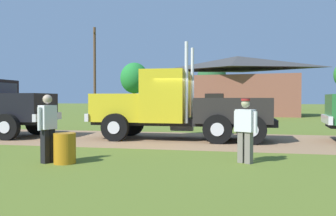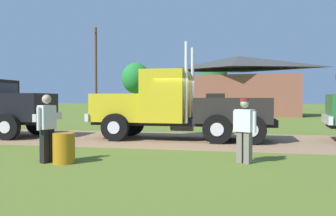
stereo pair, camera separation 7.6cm
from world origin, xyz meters
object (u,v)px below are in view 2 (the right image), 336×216
object	(u,v)px
visitor_by_barrel	(244,128)
utility_pole_near	(96,69)
truck_foreground_white	(178,108)
shed_building	(238,87)
visitor_standing_near	(47,126)
steel_barrel	(64,148)

from	to	relation	value
visitor_by_barrel	utility_pole_near	size ratio (longest dim) A/B	0.19
truck_foreground_white	shed_building	xyz separation A→B (m)	(2.10, 22.46, 1.60)
visitor_standing_near	utility_pole_near	xyz separation A→B (m)	(-9.58, 25.09, 3.72)
utility_pole_near	truck_foreground_white	bearing A→B (deg)	-57.77
truck_foreground_white	visitor_standing_near	bearing A→B (deg)	-112.28
steel_barrel	shed_building	bearing A→B (deg)	81.88
steel_barrel	shed_building	xyz separation A→B (m)	(4.06, 28.47, 2.52)
visitor_standing_near	visitor_by_barrel	xyz separation A→B (m)	(5.16, 1.03, -0.05)
truck_foreground_white	shed_building	size ratio (longest dim) A/B	0.57
utility_pole_near	steel_barrel	bearing A→B (deg)	-68.13
utility_pole_near	visitor_standing_near	bearing A→B (deg)	-69.11
truck_foreground_white	shed_building	world-z (taller)	shed_building
truck_foreground_white	visitor_standing_near	world-z (taller)	truck_foreground_white
truck_foreground_white	visitor_by_barrel	xyz separation A→B (m)	(2.70, -4.97, -0.38)
visitor_by_barrel	utility_pole_near	world-z (taller)	utility_pole_near
truck_foreground_white	visitor_by_barrel	size ratio (longest dim) A/B	4.48
visitor_by_barrel	utility_pole_near	xyz separation A→B (m)	(-14.73, 24.06, 3.76)
visitor_standing_near	utility_pole_near	size ratio (longest dim) A/B	0.20
visitor_standing_near	truck_foreground_white	bearing A→B (deg)	67.72
truck_foreground_white	utility_pole_near	bearing A→B (deg)	122.23
truck_foreground_white	utility_pole_near	world-z (taller)	utility_pole_near
shed_building	visitor_by_barrel	bearing A→B (deg)	-88.75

